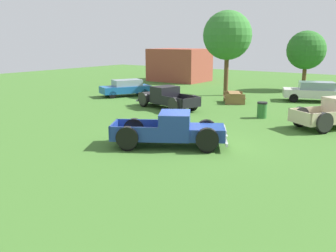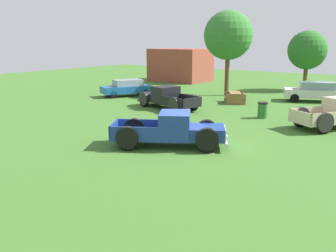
% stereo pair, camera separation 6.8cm
% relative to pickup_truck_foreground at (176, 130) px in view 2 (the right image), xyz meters
% --- Properties ---
extents(ground_plane, '(80.00, 80.00, 0.00)m').
position_rel_pickup_truck_foreground_xyz_m(ground_plane, '(0.12, 0.68, -0.72)').
color(ground_plane, '#3D6B28').
extents(pickup_truck_foreground, '(5.10, 3.97, 1.50)m').
position_rel_pickup_truck_foreground_xyz_m(pickup_truck_foreground, '(0.00, 0.00, 0.00)').
color(pickup_truck_foreground, navy).
rests_on(pickup_truck_foreground, ground_plane).
extents(pickup_truck_behind_right, '(5.10, 2.93, 1.47)m').
position_rel_pickup_truck_foreground_xyz_m(pickup_truck_behind_right, '(-5.98, 7.44, -0.01)').
color(pickup_truck_behind_right, black).
rests_on(pickup_truck_behind_right, ground_plane).
extents(sedan_distant_a, '(4.75, 3.33, 1.47)m').
position_rel_pickup_truck_foreground_xyz_m(sedan_distant_a, '(1.56, 16.17, 0.06)').
color(sedan_distant_a, silver).
rests_on(sedan_distant_a, ground_plane).
extents(sedan_distant_b, '(3.35, 4.32, 1.34)m').
position_rel_pickup_truck_foreground_xyz_m(sedan_distant_b, '(-11.79, 10.11, -0.01)').
color(sedan_distant_b, '#195699').
rests_on(sedan_distant_b, ground_plane).
extents(picnic_table, '(2.20, 2.31, 0.78)m').
position_rel_pickup_truck_foreground_xyz_m(picnic_table, '(-3.04, 12.07, -0.22)').
color(picnic_table, olive).
rests_on(picnic_table, ground_plane).
extents(trash_can, '(0.59, 0.59, 0.95)m').
position_rel_pickup_truck_foreground_xyz_m(trash_can, '(0.69, 8.01, -0.24)').
color(trash_can, '#2D6B2D').
rests_on(trash_can, ground_plane).
extents(oak_tree_east, '(3.46, 3.46, 5.34)m').
position_rel_pickup_truck_foreground_xyz_m(oak_tree_east, '(-1.01, 22.39, 2.88)').
color(oak_tree_east, brown).
rests_on(oak_tree_east, ground_plane).
extents(oak_tree_center, '(3.94, 3.94, 6.85)m').
position_rel_pickup_truck_foreground_xyz_m(oak_tree_center, '(-5.33, 15.23, 4.14)').
color(oak_tree_center, brown).
rests_on(oak_tree_center, ground_plane).
extents(brick_pavilion, '(5.98, 4.62, 3.56)m').
position_rel_pickup_truck_foreground_xyz_m(brick_pavilion, '(-14.76, 22.48, 1.06)').
color(brick_pavilion, brown).
rests_on(brick_pavilion, ground_plane).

